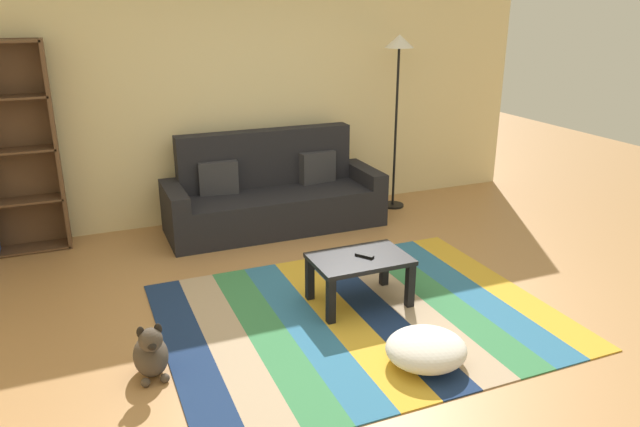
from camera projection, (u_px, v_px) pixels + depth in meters
ground_plane at (340, 312)px, 4.68m from camera, size 14.00×14.00×0.00m
back_wall at (243, 94)px, 6.46m from camera, size 6.80×0.10×2.70m
rug at (359, 315)px, 4.62m from camera, size 2.92×2.30×0.01m
couch at (273, 196)px, 6.38m from camera, size 2.26×0.80×1.00m
coffee_table at (360, 265)px, 4.71m from camera, size 0.76×0.50×0.39m
pouf at (426, 349)px, 3.97m from camera, size 0.54×0.52×0.22m
dog at (151, 353)px, 3.84m from camera, size 0.22×0.35×0.40m
standing_lamp at (398, 65)px, 6.58m from camera, size 0.32×0.32×1.95m
tv_remote at (365, 256)px, 4.69m from camera, size 0.12×0.15×0.02m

